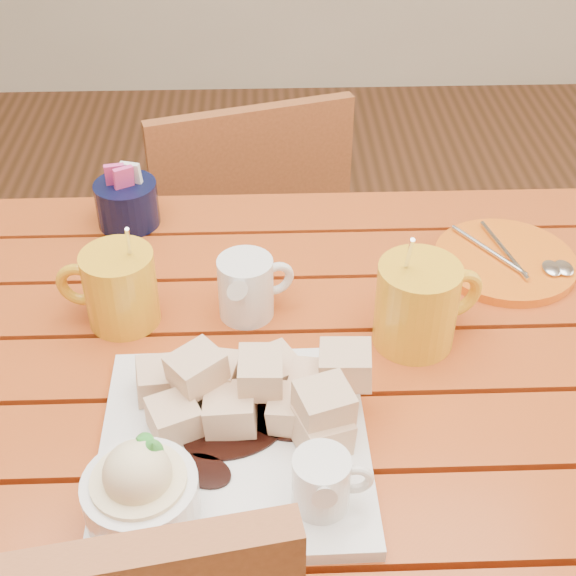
{
  "coord_description": "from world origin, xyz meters",
  "views": [
    {
      "loc": [
        0.03,
        -0.72,
        1.42
      ],
      "look_at": [
        0.06,
        0.06,
        0.82
      ],
      "focal_mm": 50.0,
      "sensor_mm": 36.0,
      "label": 1
    }
  ],
  "objects_px": {
    "chair_far": "(242,245)",
    "orange_saucer": "(506,261)",
    "dessert_plate": "(223,441)",
    "coffee_mug_left": "(118,287)",
    "coffee_mug_right": "(419,303)",
    "table": "(247,424)"
  },
  "relations": [
    {
      "from": "coffee_mug_left",
      "to": "coffee_mug_right",
      "type": "distance_m",
      "value": 0.38
    },
    {
      "from": "table",
      "to": "coffee_mug_right",
      "type": "relative_size",
      "value": 7.1
    },
    {
      "from": "orange_saucer",
      "to": "coffee_mug_left",
      "type": "bearing_deg",
      "value": -169.13
    },
    {
      "from": "orange_saucer",
      "to": "chair_far",
      "type": "distance_m",
      "value": 0.7
    },
    {
      "from": "coffee_mug_right",
      "to": "chair_far",
      "type": "distance_m",
      "value": 0.77
    },
    {
      "from": "coffee_mug_right",
      "to": "orange_saucer",
      "type": "distance_m",
      "value": 0.22
    },
    {
      "from": "coffee_mug_left",
      "to": "coffee_mug_right",
      "type": "bearing_deg",
      "value": 1.49
    },
    {
      "from": "coffee_mug_left",
      "to": "chair_far",
      "type": "bearing_deg",
      "value": 86.17
    },
    {
      "from": "dessert_plate",
      "to": "orange_saucer",
      "type": "xyz_separation_m",
      "value": [
        0.39,
        0.34,
        -0.03
      ]
    },
    {
      "from": "dessert_plate",
      "to": "table",
      "type": "bearing_deg",
      "value": 82.73
    },
    {
      "from": "dessert_plate",
      "to": "coffee_mug_left",
      "type": "bearing_deg",
      "value": 119.73
    },
    {
      "from": "coffee_mug_left",
      "to": "orange_saucer",
      "type": "bearing_deg",
      "value": 20.25
    },
    {
      "from": "table",
      "to": "chair_far",
      "type": "relative_size",
      "value": 1.48
    },
    {
      "from": "dessert_plate",
      "to": "coffee_mug_right",
      "type": "bearing_deg",
      "value": 39.28
    },
    {
      "from": "dessert_plate",
      "to": "coffee_mug_right",
      "type": "distance_m",
      "value": 0.3
    },
    {
      "from": "table",
      "to": "coffee_mug_left",
      "type": "bearing_deg",
      "value": 150.48
    },
    {
      "from": "coffee_mug_left",
      "to": "orange_saucer",
      "type": "distance_m",
      "value": 0.54
    },
    {
      "from": "coffee_mug_left",
      "to": "orange_saucer",
      "type": "relative_size",
      "value": 0.77
    },
    {
      "from": "coffee_mug_right",
      "to": "table",
      "type": "bearing_deg",
      "value": 169.58
    },
    {
      "from": "chair_far",
      "to": "orange_saucer",
      "type": "bearing_deg",
      "value": 112.19
    },
    {
      "from": "coffee_mug_left",
      "to": "chair_far",
      "type": "distance_m",
      "value": 0.7
    },
    {
      "from": "dessert_plate",
      "to": "coffee_mug_left",
      "type": "relative_size",
      "value": 1.92
    }
  ]
}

